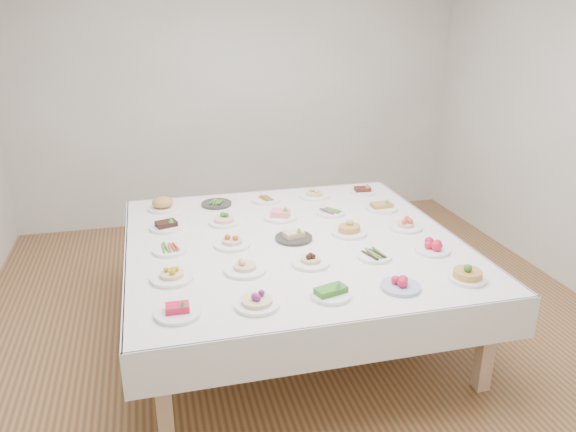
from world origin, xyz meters
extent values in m
plane|color=olive|center=(0.00, 0.00, 0.00)|extent=(5.00, 5.00, 0.00)
cube|color=silver|center=(0.00, 2.50, 1.40)|extent=(5.00, 0.02, 2.80)
cube|color=silver|center=(0.00, -2.50, 1.40)|extent=(5.00, 0.02, 2.80)
cube|color=white|center=(-0.06, -0.07, 0.72)|extent=(2.38, 2.38, 0.06)
cube|color=white|center=(-0.06, 1.12, 0.61)|extent=(2.40, 0.02, 0.28)
cube|color=white|center=(-0.06, -1.26, 0.61)|extent=(2.40, 0.02, 0.28)
cube|color=white|center=(1.13, -0.07, 0.61)|extent=(0.02, 2.40, 0.28)
cube|color=white|center=(-1.25, -0.07, 0.61)|extent=(0.02, 2.40, 0.28)
cube|color=tan|center=(-1.07, -1.08, 0.34)|extent=(0.09, 0.09, 0.69)
cube|color=tan|center=(0.95, -1.08, 0.34)|extent=(0.09, 0.09, 0.69)
cube|color=tan|center=(-1.07, 0.94, 0.34)|extent=(0.09, 0.09, 0.69)
cube|color=tan|center=(0.95, 0.94, 0.34)|extent=(0.09, 0.09, 0.69)
cylinder|color=white|center=(-0.95, -0.95, 0.76)|extent=(0.26, 0.26, 0.02)
cylinder|color=white|center=(-0.51, -0.96, 0.76)|extent=(0.26, 0.26, 0.02)
cylinder|color=white|center=(-0.06, -0.96, 0.76)|extent=(0.24, 0.24, 0.02)
cylinder|color=#4C66B2|center=(0.38, -0.97, 0.76)|extent=(0.24, 0.24, 0.02)
cylinder|color=white|center=(0.83, -0.97, 0.76)|extent=(0.23, 0.23, 0.02)
cylinder|color=white|center=(-0.96, -0.50, 0.76)|extent=(0.27, 0.27, 0.02)
cylinder|color=white|center=(-0.49, -0.50, 0.76)|extent=(0.27, 0.27, 0.02)
cylinder|color=white|center=(-0.05, -0.51, 0.76)|extent=(0.25, 0.25, 0.02)
cylinder|color=white|center=(0.40, -0.52, 0.76)|extent=(0.23, 0.23, 0.02)
cylinder|color=white|center=(0.83, -0.51, 0.76)|extent=(0.24, 0.24, 0.02)
cylinder|color=white|center=(-0.95, -0.06, 0.76)|extent=(0.24, 0.24, 0.02)
cylinder|color=white|center=(-0.51, -0.07, 0.76)|extent=(0.26, 0.26, 0.02)
cylinder|color=#2E2B29|center=(-0.05, -0.07, 0.76)|extent=(0.27, 0.27, 0.02)
cylinder|color=white|center=(0.38, -0.07, 0.76)|extent=(0.26, 0.26, 0.02)
cylinder|color=white|center=(0.84, -0.07, 0.76)|extent=(0.26, 0.26, 0.02)
cylinder|color=white|center=(-0.95, 0.38, 0.76)|extent=(0.25, 0.25, 0.02)
cylinder|color=white|center=(-0.50, 0.37, 0.76)|extent=(0.24, 0.24, 0.02)
cylinder|color=white|center=(-0.05, 0.38, 0.76)|extent=(0.26, 0.26, 0.02)
cylinder|color=white|center=(0.38, 0.38, 0.76)|extent=(0.23, 0.23, 0.02)
cylinder|color=white|center=(0.83, 0.38, 0.76)|extent=(0.26, 0.26, 0.02)
cylinder|color=white|center=(-0.96, 0.83, 0.76)|extent=(0.24, 0.24, 0.02)
cylinder|color=#2E2B29|center=(-0.50, 0.83, 0.76)|extent=(0.25, 0.25, 0.02)
cylinder|color=white|center=(-0.07, 0.82, 0.76)|extent=(0.25, 0.25, 0.02)
cylinder|color=white|center=(0.38, 0.83, 0.76)|extent=(0.26, 0.26, 0.02)
cylinder|color=white|center=(0.83, 0.83, 0.76)|extent=(0.23, 0.23, 0.02)
camera|label=1|loc=(-1.03, -3.74, 2.35)|focal=35.00mm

